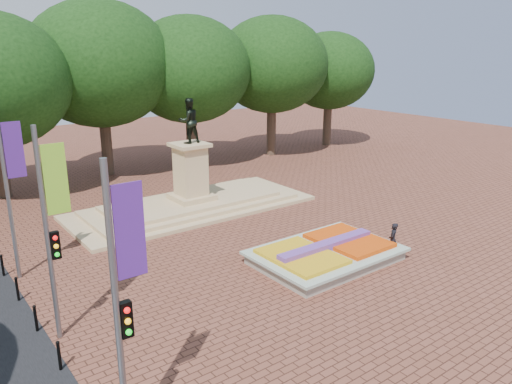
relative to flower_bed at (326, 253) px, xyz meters
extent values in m
plane|color=brown|center=(-1.03, 2.00, -0.38)|extent=(90.00, 90.00, 0.00)
cube|color=gray|center=(-0.03, 0.00, -0.15)|extent=(6.00, 4.00, 0.45)
cube|color=beige|center=(-0.03, 0.00, 0.12)|extent=(6.30, 4.30, 0.12)
cube|color=#EF4F0D|center=(1.42, 0.00, 0.25)|extent=(2.60, 3.40, 0.22)
cube|color=yellow|center=(-1.48, 0.00, 0.24)|extent=(2.60, 3.40, 0.18)
cube|color=#6B3593|center=(-0.03, 0.00, 0.34)|extent=(5.20, 0.55, 0.38)
cube|color=tan|center=(-1.03, 10.00, -0.28)|extent=(14.00, 6.00, 0.20)
cube|color=tan|center=(-1.03, 10.00, -0.08)|extent=(12.00, 5.00, 0.20)
cube|color=tan|center=(-1.03, 10.00, 0.12)|extent=(10.00, 4.00, 0.20)
cube|color=tan|center=(-1.03, 10.00, 0.37)|extent=(2.20, 2.20, 0.30)
cube|color=tan|center=(-1.03, 10.00, 1.92)|extent=(1.50, 1.50, 2.80)
cube|color=tan|center=(-1.03, 10.00, 3.42)|extent=(1.90, 1.90, 0.20)
imported|color=black|center=(-1.03, 10.00, 4.77)|extent=(1.22, 0.95, 2.50)
cylinder|color=#38281E|center=(-9.03, 20.00, 1.62)|extent=(0.80, 0.80, 4.00)
cylinder|color=#38281E|center=(-2.03, 20.00, 1.62)|extent=(0.80, 0.80, 4.00)
ellipsoid|color=black|center=(-2.03, 20.00, 6.32)|extent=(8.80, 8.80, 7.48)
cylinder|color=#38281E|center=(4.97, 20.00, 1.62)|extent=(0.80, 0.80, 4.00)
ellipsoid|color=black|center=(4.97, 20.00, 6.32)|extent=(8.80, 8.80, 7.48)
cylinder|color=#38281E|center=(11.97, 20.00, 1.62)|extent=(0.80, 0.80, 4.00)
ellipsoid|color=black|center=(11.97, 20.00, 6.32)|extent=(8.80, 8.80, 7.48)
cylinder|color=#38281E|center=(18.97, 20.00, 1.62)|extent=(0.80, 0.80, 4.00)
ellipsoid|color=black|center=(18.97, 20.00, 6.32)|extent=(8.80, 8.80, 7.48)
cylinder|color=slate|center=(-11.23, -4.50, 3.12)|extent=(0.16, 0.16, 7.00)
cube|color=#52218B|center=(-10.78, -4.50, 4.92)|extent=(0.70, 0.04, 2.20)
cylinder|color=slate|center=(-11.23, 1.00, 3.12)|extent=(0.16, 0.16, 7.00)
cube|color=#8FD42A|center=(-10.78, 1.00, 4.92)|extent=(0.70, 0.04, 2.20)
cylinder|color=slate|center=(-11.23, 6.50, 3.12)|extent=(0.16, 0.16, 7.00)
cube|color=#52218B|center=(-10.78, 6.50, 4.92)|extent=(0.70, 0.04, 2.20)
cube|color=black|center=(-11.03, -4.50, 2.82)|extent=(0.28, 0.18, 0.90)
cube|color=black|center=(-11.03, 1.00, 2.82)|extent=(0.28, 0.18, 0.90)
cylinder|color=black|center=(-11.73, -0.80, 0.07)|extent=(0.10, 0.10, 0.90)
sphere|color=black|center=(-11.73, -0.80, 0.54)|extent=(0.12, 0.12, 0.12)
cylinder|color=black|center=(-11.73, 1.80, 0.07)|extent=(0.10, 0.10, 0.90)
sphere|color=black|center=(-11.73, 1.80, 0.54)|extent=(0.12, 0.12, 0.12)
cylinder|color=black|center=(-11.73, 4.40, 0.07)|extent=(0.10, 0.10, 0.90)
sphere|color=black|center=(-11.73, 4.40, 0.54)|extent=(0.12, 0.12, 0.12)
cylinder|color=black|center=(-11.73, 7.00, 0.07)|extent=(0.10, 0.10, 0.90)
sphere|color=black|center=(-11.73, 7.00, 0.54)|extent=(0.12, 0.12, 0.12)
imported|color=black|center=(2.84, -1.35, 0.40)|extent=(0.68, 0.62, 1.55)
camera|label=1|loc=(-14.74, -14.35, 8.85)|focal=35.00mm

